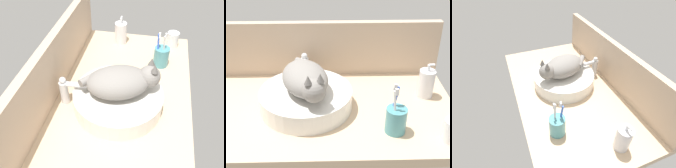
{
  "view_description": "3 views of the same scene",
  "coord_description": "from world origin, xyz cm",
  "views": [
    {
      "loc": [
        -77.78,
        -11.68,
        77.26
      ],
      "look_at": [
        -1.33,
        3.3,
        8.46
      ],
      "focal_mm": 40.0,
      "sensor_mm": 36.0,
      "label": 1
    },
    {
      "loc": [
        4.65,
        -104.59,
        73.11
      ],
      "look_at": [
        7.53,
        3.49,
        8.63
      ],
      "focal_mm": 50.0,
      "sensor_mm": 36.0,
      "label": 2
    },
    {
      "loc": [
        75.11,
        -31.35,
        70.76
      ],
      "look_at": [
        6.06,
        -4.4,
        9.69
      ],
      "focal_mm": 28.0,
      "sensor_mm": 36.0,
      "label": 3
    }
  ],
  "objects": [
    {
      "name": "toothbrush_cup",
      "position": [
        27.69,
        -16.12,
        5.21
      ],
      "size": [
        7.55,
        7.55,
        18.71
      ],
      "color": "teal",
      "rests_on": "ground_plane"
    },
    {
      "name": "cat",
      "position": [
        -4.79,
        -1.68,
        13.75
      ],
      "size": [
        24.35,
        31.43,
        14.0
      ],
      "color": "gray",
      "rests_on": "sink_basin"
    },
    {
      "name": "soap_dispenser",
      "position": [
        44.84,
        7.3,
        6.14
      ],
      "size": [
        6.68,
        6.68,
        15.39
      ],
      "color": "silver",
      "rests_on": "ground_plane"
    },
    {
      "name": "ground_plane",
      "position": [
        0.0,
        0.0,
        -2.0
      ],
      "size": [
        110.66,
        61.49,
        4.0
      ],
      "primitive_type": "cube",
      "color": "#D1B28E"
    },
    {
      "name": "backsplash_panel",
      "position": [
        0.0,
        28.95,
        12.91
      ],
      "size": [
        110.66,
        3.6,
        25.81
      ],
      "primitive_type": "cube",
      "color": "tan",
      "rests_on": "ground_plane"
    },
    {
      "name": "sink_basin",
      "position": [
        -5.32,
        -0.42,
        4.0
      ],
      "size": [
        36.76,
        36.76,
        7.99
      ],
      "primitive_type": "cylinder",
      "color": "silver",
      "rests_on": "ground_plane"
    },
    {
      "name": "faucet",
      "position": [
        -7.01,
        21.32,
        7.3
      ],
      "size": [
        3.68,
        11.86,
        13.6
      ],
      "color": "silver",
      "rests_on": "ground_plane"
    }
  ]
}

